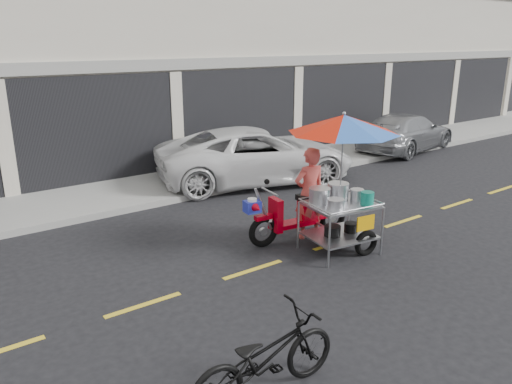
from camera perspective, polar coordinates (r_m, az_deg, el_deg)
ground at (r=9.81m, az=9.23°, el=-5.74°), size 90.00×90.00×0.00m
sidewalk at (r=13.96m, az=-6.90°, el=1.62°), size 45.00×3.00×0.15m
shophouse_block at (r=19.29m, az=-7.55°, el=18.34°), size 36.00×8.11×10.40m
centerline at (r=9.81m, az=9.23°, el=-5.72°), size 42.00×0.10×0.01m
white_pickup at (r=13.58m, az=-0.01°, el=4.24°), size 5.86×3.93×1.49m
silver_pickup at (r=18.29m, az=16.77°, el=6.57°), size 4.77×2.61×1.31m
near_bicycle at (r=5.67m, az=1.05°, el=-18.37°), size 1.86×0.72×0.96m
food_vendor_rig at (r=9.18m, az=8.36°, el=3.34°), size 2.56×2.29×2.58m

